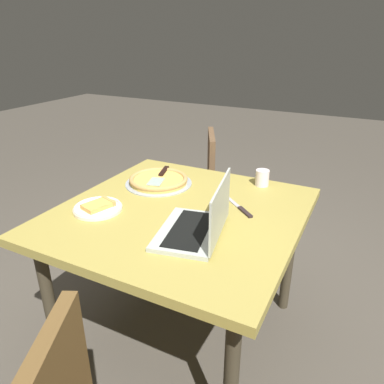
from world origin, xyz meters
name	(u,v)px	position (x,y,z in m)	size (l,w,h in m)	color
ground_plane	(182,330)	(0.00, 0.00, 0.00)	(12.00, 12.00, 0.00)	#4D463D
dining_table	(180,224)	(0.00, 0.00, 0.64)	(1.07, 1.05, 0.72)	#A69343
laptop	(199,224)	(-0.16, -0.17, 0.76)	(0.39, 0.30, 0.23)	#B5BCB3
pizza_plate	(98,207)	(-0.17, 0.33, 0.73)	(0.22, 0.22, 0.04)	white
pizza_tray	(159,180)	(0.22, 0.25, 0.74)	(0.35, 0.35, 0.04)	#9EA6AC
table_knife	(240,208)	(0.14, -0.24, 0.72)	(0.18, 0.20, 0.01)	#B8B3B9
drink_cup	(262,178)	(0.45, -0.24, 0.76)	(0.07, 0.07, 0.08)	white
chair_far	(194,183)	(0.81, 0.33, 0.48)	(0.55, 0.55, 0.84)	brown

